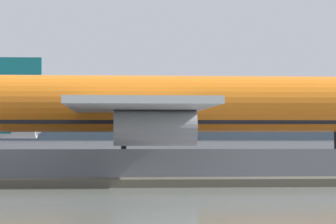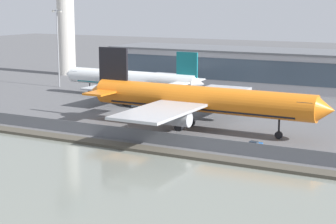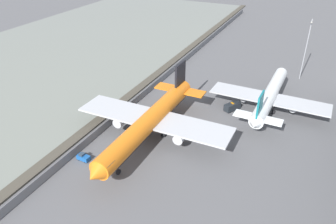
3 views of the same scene
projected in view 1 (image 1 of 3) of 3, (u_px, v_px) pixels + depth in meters
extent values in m
plane|color=#565659|center=(37.00, 172.00, 68.69)|extent=(500.00, 500.00, 0.00)
cube|color=#474238|center=(7.00, 183.00, 48.26)|extent=(320.00, 3.00, 0.50)
cube|color=slate|center=(16.00, 166.00, 52.77)|extent=(280.00, 0.08, 2.22)
cylinder|color=slate|center=(16.00, 166.00, 52.77)|extent=(0.10, 0.10, 2.22)
cylinder|color=orange|center=(160.00, 104.00, 67.06)|extent=(43.32, 5.00, 4.76)
cube|color=black|center=(160.00, 119.00, 67.02)|extent=(36.82, 4.02, 0.86)
cube|color=#B7BABF|center=(131.00, 114.00, 77.26)|extent=(9.64, 20.83, 0.48)
cube|color=#B7BABF|center=(138.00, 106.00, 56.54)|extent=(9.64, 20.83, 0.48)
cylinder|color=#B7BABF|center=(145.00, 130.00, 75.64)|extent=(6.08, 2.65, 2.62)
cylinder|color=#B7BABF|center=(155.00, 128.00, 58.24)|extent=(6.08, 2.65, 2.62)
cylinder|color=black|center=(336.00, 148.00, 68.00)|extent=(0.33, 0.33, 2.79)
cylinder|color=black|center=(336.00, 165.00, 67.96)|extent=(1.34, 0.53, 1.33)
cylinder|color=black|center=(123.00, 148.00, 69.23)|extent=(0.38, 0.38, 2.79)
cylinder|color=black|center=(123.00, 164.00, 69.19)|extent=(1.54, 1.08, 1.53)
cylinder|color=black|center=(124.00, 149.00, 64.24)|extent=(0.38, 0.38, 2.79)
cylinder|color=black|center=(124.00, 166.00, 64.20)|extent=(1.54, 1.08, 1.53)
cone|color=white|center=(46.00, 121.00, 90.44)|extent=(2.64, 3.60, 3.54)
cube|color=#14707A|center=(18.00, 87.00, 90.39)|extent=(5.42, 0.60, 6.68)
cube|color=white|center=(14.00, 118.00, 87.12)|extent=(3.76, 6.43, 0.31)
cube|color=white|center=(21.00, 119.00, 93.45)|extent=(3.76, 6.43, 0.31)
cube|color=#B2B2B7|center=(133.00, 124.00, 125.24)|extent=(104.05, 19.58, 10.03)
cube|color=#3D4C5B|center=(135.00, 120.00, 115.41)|extent=(95.73, 0.16, 6.02)
cube|color=#5B5E63|center=(133.00, 91.00, 125.40)|extent=(104.65, 20.18, 0.50)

